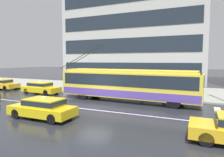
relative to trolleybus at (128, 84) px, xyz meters
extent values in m
plane|color=#22252B|center=(-1.77, -2.91, -1.56)|extent=(160.00, 160.00, 0.00)
cube|color=gray|center=(-1.77, 6.60, -1.49)|extent=(80.00, 10.00, 0.14)
cube|color=beige|center=(7.18, -1.66, -1.55)|extent=(0.44, 4.40, 0.01)
cube|color=silver|center=(-1.77, -4.11, -1.55)|extent=(72.00, 0.14, 0.01)
cube|color=yellow|center=(-0.02, 0.00, -0.04)|extent=(12.50, 2.89, 2.19)
cube|color=yellow|center=(-0.02, 0.00, 1.15)|extent=(11.75, 2.62, 0.20)
cube|color=#1E2833|center=(-0.02, 0.00, 0.40)|extent=(12.01, 2.91, 1.01)
cube|color=#5D47AA|center=(-0.02, 0.00, -0.74)|extent=(12.38, 2.92, 0.61)
cube|color=#1E2833|center=(6.15, -0.18, 0.40)|extent=(0.19, 2.22, 1.10)
cube|color=black|center=(6.00, -0.18, 0.95)|extent=(0.22, 1.92, 0.28)
cylinder|color=black|center=(-4.89, 0.50, 2.42)|extent=(4.82, 0.20, 2.38)
cylinder|color=black|center=(-4.91, -0.20, 2.42)|extent=(4.82, 0.20, 2.38)
cylinder|color=black|center=(4.24, 0.98, -1.04)|extent=(1.05, 0.33, 1.04)
cylinder|color=black|center=(4.17, -1.24, -1.04)|extent=(1.05, 0.33, 1.04)
cylinder|color=black|center=(-3.96, 1.23, -1.04)|extent=(1.05, 0.33, 1.04)
cylinder|color=black|center=(-4.03, -0.99, -1.04)|extent=(1.05, 0.33, 1.04)
cube|color=yellow|center=(-9.98, -0.11, -1.05)|extent=(4.39, 1.87, 0.55)
cube|color=yellow|center=(-10.15, -0.10, -0.53)|extent=(2.39, 1.57, 0.48)
cube|color=#1E2833|center=(-10.15, -0.10, -0.51)|extent=(2.43, 1.59, 0.31)
cube|color=silver|center=(-10.15, -0.10, -0.22)|extent=(0.29, 0.17, 0.12)
cylinder|color=black|center=(-8.53, 0.61, -1.25)|extent=(0.63, 0.22, 0.62)
cylinder|color=black|center=(-8.58, -0.92, -1.25)|extent=(0.63, 0.22, 0.62)
cylinder|color=black|center=(-11.38, 0.70, -1.25)|extent=(0.63, 0.22, 0.62)
cylinder|color=black|center=(-11.43, -0.83, -1.25)|extent=(0.63, 0.22, 0.62)
cube|color=yellow|center=(-3.05, -7.34, -1.05)|extent=(4.27, 1.78, 0.55)
cube|color=yellow|center=(-2.88, -7.33, -0.53)|extent=(2.31, 1.52, 0.48)
cube|color=#1E2833|center=(-2.88, -7.33, -0.51)|extent=(2.36, 1.53, 0.31)
cube|color=silver|center=(-2.88, -7.33, -0.22)|extent=(0.28, 0.16, 0.12)
cylinder|color=black|center=(-4.44, -8.12, -1.25)|extent=(0.62, 0.21, 0.62)
cylinder|color=black|center=(-4.46, -6.59, -1.25)|extent=(0.62, 0.21, 0.62)
cylinder|color=black|center=(-1.64, -8.09, -1.25)|extent=(0.62, 0.21, 0.62)
cylinder|color=black|center=(-1.65, -6.56, -1.25)|extent=(0.62, 0.21, 0.62)
cylinder|color=black|center=(6.32, -7.76, -1.25)|extent=(0.62, 0.21, 0.62)
cylinder|color=black|center=(6.30, -6.14, -1.25)|extent=(0.62, 0.21, 0.62)
cube|color=gold|center=(-16.99, 0.56, -1.05)|extent=(4.35, 1.85, 0.55)
cube|color=gold|center=(-17.16, 0.56, -0.53)|extent=(2.36, 1.56, 0.48)
cube|color=#1E2833|center=(-17.16, 0.56, -0.51)|extent=(2.40, 1.58, 0.31)
cube|color=silver|center=(-17.16, 0.56, -0.22)|extent=(0.28, 0.17, 0.12)
cylinder|color=black|center=(-15.58, 1.37, -1.25)|extent=(0.62, 0.21, 0.62)
cylinder|color=black|center=(-15.55, -0.19, -1.25)|extent=(0.62, 0.21, 0.62)
cylinder|color=black|center=(-18.43, 1.31, -1.25)|extent=(0.62, 0.21, 0.62)
cylinder|color=#4B4E49|center=(3.51, 2.61, -1.00)|extent=(0.14, 0.14, 0.83)
cylinder|color=#4B4E49|center=(3.35, 2.65, -1.00)|extent=(0.14, 0.14, 0.83)
cylinder|color=#272724|center=(3.43, 2.63, -0.28)|extent=(0.43, 0.43, 0.59)
sphere|color=tan|center=(3.43, 2.63, 0.13)|extent=(0.23, 0.23, 0.23)
cone|color=#DA2B6F|center=(3.31, 2.66, 0.42)|extent=(1.60, 1.60, 0.31)
cylinder|color=#333333|center=(3.31, 2.66, -0.12)|extent=(0.02, 0.02, 0.76)
cylinder|color=#1B394A|center=(2.56, 3.70, -0.99)|extent=(0.14, 0.14, 0.85)
cylinder|color=#1B394A|center=(2.60, 3.55, -0.99)|extent=(0.14, 0.14, 0.85)
cylinder|color=#232826|center=(2.58, 3.62, -0.24)|extent=(0.45, 0.45, 0.63)
sphere|color=tan|center=(2.58, 3.62, 0.18)|extent=(0.21, 0.21, 0.21)
cone|color=#CE316F|center=(2.61, 3.51, 0.46)|extent=(1.51, 1.51, 0.30)
cylinder|color=#333333|center=(2.61, 3.51, -0.07)|extent=(0.02, 0.02, 0.77)
cylinder|color=black|center=(0.09, 4.05, -1.00)|extent=(0.14, 0.14, 0.82)
cylinder|color=black|center=(0.24, 4.13, -1.00)|extent=(0.14, 0.14, 0.82)
cylinder|color=navy|center=(0.16, 4.09, -0.27)|extent=(0.49, 0.49, 0.64)
sphere|color=#B4B493|center=(0.16, 4.09, 0.15)|extent=(0.21, 0.21, 0.21)
cone|color=#348944|center=(0.27, 4.15, 0.44)|extent=(1.24, 1.24, 0.29)
cylinder|color=#333333|center=(0.27, 4.15, -0.09)|extent=(0.02, 0.02, 0.78)
cube|color=#B0B2B0|center=(-5.39, 20.26, 8.14)|extent=(24.13, 13.70, 19.39)
cube|color=#1E2833|center=(-5.39, 13.38, 0.58)|extent=(22.68, 0.06, 2.33)
cube|color=#1E2833|center=(-5.39, 13.38, 4.46)|extent=(22.68, 0.06, 2.33)
cube|color=#1E2833|center=(-5.39, 13.38, 8.34)|extent=(22.68, 0.06, 2.33)
camera|label=1|loc=(6.09, -16.93, 2.07)|focal=32.48mm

